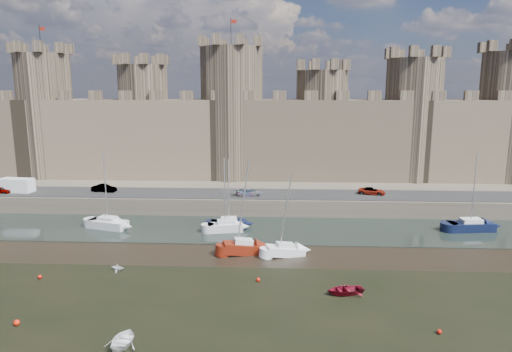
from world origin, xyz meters
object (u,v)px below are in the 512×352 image
at_px(sailboat_1, 229,223).
at_px(van, 17,185).
at_px(car_0, 1,190).
at_px(sailboat_0, 108,223).
at_px(car_1, 104,188).
at_px(car_3, 372,191).
at_px(sailboat_4, 243,247).
at_px(sailboat_3, 471,225).
at_px(sailboat_5, 285,250).
at_px(car_2, 249,192).
at_px(sailboat_2, 225,226).

bearing_deg(sailboat_1, van, 156.39).
relative_size(car_0, sailboat_0, 0.31).
bearing_deg(car_1, car_3, -82.19).
distance_m(car_3, sailboat_4, 26.66).
bearing_deg(car_0, sailboat_3, -87.29).
xyz_separation_m(car_0, sailboat_3, (68.07, -7.79, -2.24)).
bearing_deg(sailboat_4, sailboat_1, 90.68).
bearing_deg(sailboat_1, car_0, 158.51).
distance_m(sailboat_1, sailboat_5, 12.24).
relative_size(car_0, car_1, 0.82).
xyz_separation_m(sailboat_0, sailboat_3, (48.06, 1.28, 0.01)).
bearing_deg(sailboat_0, van, 168.14).
distance_m(car_2, sailboat_2, 10.38).
height_order(car_0, sailboat_0, sailboat_0).
xyz_separation_m(car_1, van, (-13.49, -0.74, 0.48)).
bearing_deg(car_2, van, 81.84).
bearing_deg(car_2, car_1, 79.31).
relative_size(van, sailboat_3, 0.49).
xyz_separation_m(car_2, sailboat_4, (0.42, -17.62, -2.30)).
relative_size(car_1, sailboat_5, 0.40).
relative_size(car_1, sailboat_4, 0.35).
bearing_deg(sailboat_3, sailboat_4, -168.17).
distance_m(car_1, car_3, 41.45).
height_order(sailboat_1, sailboat_4, sailboat_4).
xyz_separation_m(car_3, sailboat_1, (-20.85, -10.00, -2.30)).
distance_m(car_0, sailboat_3, 68.55).
relative_size(van, sailboat_4, 0.46).
relative_size(car_0, sailboat_3, 0.30).
relative_size(car_0, sailboat_4, 0.28).
height_order(car_2, sailboat_2, sailboat_2).
distance_m(car_3, sailboat_2, 24.23).
bearing_deg(sailboat_1, car_1, 145.88).
relative_size(car_2, sailboat_4, 0.37).
distance_m(sailboat_1, sailboat_4, 9.73).
bearing_deg(car_1, sailboat_0, -150.01).
xyz_separation_m(sailboat_2, sailboat_4, (3.00, -7.84, 0.00)).
height_order(car_1, sailboat_3, sailboat_3).
height_order(sailboat_2, sailboat_4, sailboat_4).
bearing_deg(sailboat_2, sailboat_4, -80.05).
distance_m(car_0, car_2, 38.42).
distance_m(car_2, sailboat_1, 8.88).
bearing_deg(sailboat_3, van, 165.97).
bearing_deg(sailboat_3, sailboat_5, -164.12).
relative_size(car_1, sailboat_3, 0.37).
distance_m(car_0, sailboat_5, 47.16).
bearing_deg(car_1, sailboat_1, -107.87).
relative_size(car_3, sailboat_1, 0.43).
relative_size(van, sailboat_5, 0.54).
relative_size(sailboat_2, sailboat_5, 1.04).
bearing_deg(sailboat_0, sailboat_1, 20.43).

